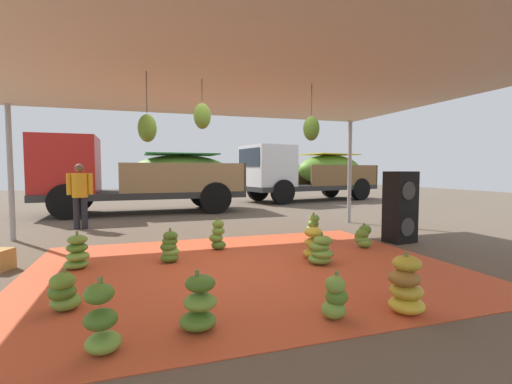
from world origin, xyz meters
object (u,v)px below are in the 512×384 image
Objects in this scene: banana_bunch_6 at (314,227)px; banana_bunch_7 at (77,253)px; cargo_truck_main at (138,175)px; banana_bunch_0 at (101,322)px; banana_bunch_11 at (170,248)px; banana_bunch_8 at (335,298)px; banana_bunch_9 at (314,244)px; banana_bunch_4 at (218,236)px; worker_0 at (80,191)px; banana_bunch_2 at (64,293)px; banana_bunch_3 at (363,237)px; speaker_stack at (400,207)px; banana_bunch_10 at (199,304)px; banana_bunch_5 at (321,251)px; banana_bunch_1 at (406,286)px; cargo_truck_far at (308,172)px.

banana_bunch_7 reaches higher than banana_bunch_6.
cargo_truck_main is at bearing 83.14° from banana_bunch_7.
banana_bunch_11 is (0.70, 2.57, -0.03)m from banana_bunch_0.
banana_bunch_9 reaches higher than banana_bunch_8.
banana_bunch_4 is 4.11m from worker_0.
banana_bunch_3 is (4.48, 1.53, 0.01)m from banana_bunch_2.
banana_bunch_9 is 0.39× the size of speaker_stack.
banana_bunch_11 is at bearing 54.44° from banana_bunch_2.
banana_bunch_0 is 3.55m from banana_bunch_4.
cargo_truck_main reaches higher than banana_bunch_11.
banana_bunch_4 is (1.99, 2.20, 0.06)m from banana_bunch_2.
banana_bunch_5 is at bearing 37.58° from banana_bunch_10.
cargo_truck_far reaches higher than banana_bunch_1.
banana_bunch_1 is 9.66m from cargo_truck_main.
cargo_truck_far is (4.75, 11.72, 1.01)m from banana_bunch_1.
banana_bunch_6 is at bearing 65.70° from banana_bunch_5.
banana_bunch_0 is at bearing -116.03° from banana_bunch_4.
banana_bunch_11 is at bearing 91.61° from banana_bunch_10.
banana_bunch_7 is at bearing 178.94° from banana_bunch_11.
banana_bunch_5 is at bearing -71.07° from cargo_truck_main.
banana_bunch_9 is 2.20m from banana_bunch_11.
banana_bunch_1 is 1.15× the size of banana_bunch_6.
banana_bunch_7 reaches higher than banana_bunch_2.
banana_bunch_2 is at bearing 113.79° from banana_bunch_0.
banana_bunch_3 is at bearing -0.97° from banana_bunch_7.
banana_bunch_1 reaches higher than banana_bunch_6.
cargo_truck_main is (-1.33, 6.02, 0.98)m from banana_bunch_4.
banana_bunch_11 is at bearing 127.49° from banana_bunch_1.
banana_bunch_1 is 1.37× the size of banana_bunch_3.
cargo_truck_far is at bearing 64.76° from banana_bunch_8.
banana_bunch_0 is 1.11× the size of banana_bunch_7.
banana_bunch_1 reaches higher than banana_bunch_3.
banana_bunch_0 is 1.13× the size of banana_bunch_10.
banana_bunch_4 is at bearing 35.53° from banana_bunch_11.
banana_bunch_8 is 0.84× the size of banana_bunch_9.
cargo_truck_far is (8.04, 9.05, 1.05)m from banana_bunch_7.
cargo_truck_main is (-2.61, 7.12, 0.99)m from banana_bunch_9.
banana_bunch_9 is at bearing 42.31° from banana_bunch_10.
worker_0 is (-1.75, 3.72, 0.67)m from banana_bunch_11.
banana_bunch_2 is at bearing -162.25° from speaker_stack.
cargo_truck_main is at bearing 93.39° from banana_bunch_10.
cargo_truck_main is (-0.53, 9.02, 1.00)m from banana_bunch_10.
cargo_truck_far is at bearing 59.62° from banana_bunch_10.
banana_bunch_8 is at bearing -21.92° from banana_bunch_2.
worker_0 reaches higher than banana_bunch_8.
banana_bunch_6 is 5.44m from worker_0.
worker_0 is (-3.90, 4.21, 0.66)m from banana_bunch_9.
banana_bunch_8 is 0.07× the size of cargo_truck_far.
cargo_truck_main is (-3.38, 5.63, 0.99)m from banana_bunch_6.
banana_bunch_1 is at bearing -103.68° from banana_bunch_6.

